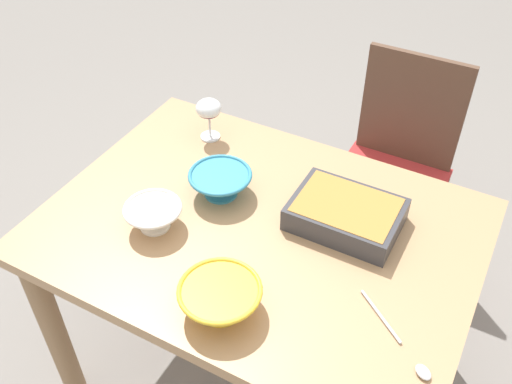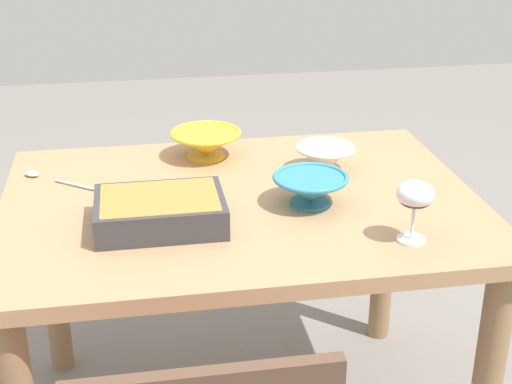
% 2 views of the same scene
% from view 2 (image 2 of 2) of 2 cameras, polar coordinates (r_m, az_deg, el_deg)
% --- Properties ---
extents(dining_table, '(1.24, 0.91, 0.75)m').
position_cam_2_polar(dining_table, '(2.01, -1.13, -3.54)').
color(dining_table, tan).
rests_on(dining_table, ground_plane).
extents(wine_glass, '(0.09, 0.09, 0.15)m').
position_cam_2_polar(wine_glass, '(1.73, 12.05, -0.41)').
color(wine_glass, white).
rests_on(wine_glass, dining_table).
extents(casserole_dish, '(0.31, 0.22, 0.08)m').
position_cam_2_polar(casserole_dish, '(1.81, -7.34, -1.35)').
color(casserole_dish, '#38383D').
rests_on(casserole_dish, dining_table).
extents(mixing_bowl, '(0.21, 0.21, 0.08)m').
position_cam_2_polar(mixing_bowl, '(2.22, -3.84, 3.78)').
color(mixing_bowl, yellow).
rests_on(mixing_bowl, dining_table).
extents(small_bowl, '(0.17, 0.17, 0.08)m').
position_cam_2_polar(small_bowl, '(2.12, 5.31, 2.69)').
color(small_bowl, white).
rests_on(small_bowl, dining_table).
extents(serving_bowl, '(0.19, 0.19, 0.08)m').
position_cam_2_polar(serving_bowl, '(1.91, 4.17, 0.30)').
color(serving_bowl, teal).
rests_on(serving_bowl, dining_table).
extents(serving_spoon, '(0.23, 0.19, 0.01)m').
position_cam_2_polar(serving_spoon, '(2.14, -15.49, 1.03)').
color(serving_spoon, silver).
rests_on(serving_spoon, dining_table).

